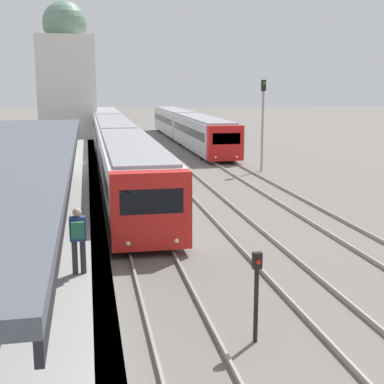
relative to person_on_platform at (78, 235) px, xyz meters
name	(u,v)px	position (x,y,z in m)	size (l,w,h in m)	color
platform_canopy	(4,151)	(-2.03, 3.10, 1.73)	(4.00, 23.82, 2.83)	#4C515B
person_on_platform	(78,235)	(0.00, 0.00, 0.00)	(0.40, 0.40, 1.66)	#2D2D33
train_near	(114,138)	(2.26, 27.71, -0.34)	(2.65, 47.84, 2.96)	red
train_far	(187,126)	(9.82, 38.45, -0.39)	(2.60, 30.36, 2.86)	red
signal_post_near	(256,288)	(3.79, -2.35, -0.72)	(0.20, 0.21, 2.06)	black
signal_mast_far	(263,115)	(11.39, 20.19, 1.63)	(0.28, 0.29, 5.85)	gray
distant_domed_building	(67,76)	(-1.52, 43.93, 4.43)	(5.65, 5.65, 13.67)	silver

